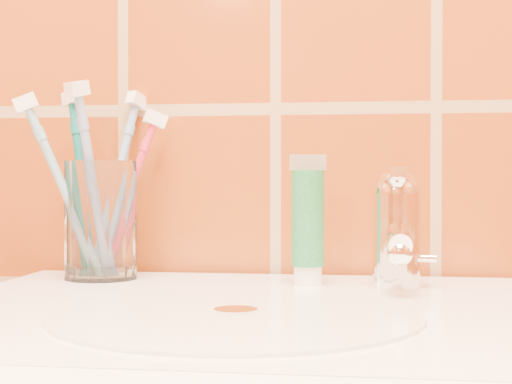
# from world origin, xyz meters

# --- Properties ---
(glass_tumbler) EXTENTS (0.10, 0.10, 0.13)m
(glass_tumbler) POSITION_xyz_m (-0.18, 1.12, 0.91)
(glass_tumbler) COLOR white
(glass_tumbler) RESTS_ON pedestal_sink
(toothpaste_tube) EXTENTS (0.04, 0.03, 0.14)m
(toothpaste_tube) POSITION_xyz_m (0.04, 1.10, 0.91)
(toothpaste_tube) COLOR white
(toothpaste_tube) RESTS_ON pedestal_sink
(faucet) EXTENTS (0.05, 0.11, 0.12)m
(faucet) POSITION_xyz_m (0.14, 1.09, 0.91)
(faucet) COLOR white
(faucet) RESTS_ON pedestal_sink
(toothbrush_0) EXTENTS (0.11, 0.17, 0.23)m
(toothbrush_0) POSITION_xyz_m (-0.18, 1.16, 0.95)
(toothbrush_0) COLOR #6C91C1
(toothbrush_0) RESTS_ON glass_tumbler
(toothbrush_1) EXTENTS (0.11, 0.10, 0.22)m
(toothbrush_1) POSITION_xyz_m (-0.21, 1.13, 0.95)
(toothbrush_1) COLOR #0C6365
(toothbrush_1) RESTS_ON glass_tumbler
(toothbrush_2) EXTENTS (0.15, 0.13, 0.20)m
(toothbrush_2) POSITION_xyz_m (-0.16, 1.15, 0.94)
(toothbrush_2) COLOR #B7273D
(toothbrush_2) RESTS_ON glass_tumbler
(toothbrush_3) EXTENTS (0.09, 0.12, 0.23)m
(toothbrush_3) POSITION_xyz_m (-0.19, 1.10, 0.96)
(toothbrush_3) COLOR #7292CB
(toothbrush_3) RESTS_ON glass_tumbler
(toothbrush_4) EXTENTS (0.16, 0.14, 0.21)m
(toothbrush_4) POSITION_xyz_m (-0.22, 1.10, 0.95)
(toothbrush_4) COLOR #6DA4C1
(toothbrush_4) RESTS_ON glass_tumbler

